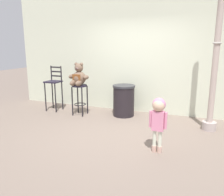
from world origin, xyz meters
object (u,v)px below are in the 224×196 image
(bar_chair_empty, at_px, (54,85))
(teddy_bear, at_px, (79,77))
(bar_stool_with_teddy, at_px, (80,94))
(child_walking, at_px, (158,113))
(lamppost, at_px, (214,71))
(trash_bin, at_px, (124,100))

(bar_chair_empty, bearing_deg, teddy_bear, -10.58)
(bar_stool_with_teddy, height_order, bar_chair_empty, bar_chair_empty)
(bar_chair_empty, bearing_deg, child_walking, -26.68)
(bar_stool_with_teddy, height_order, lamppost, lamppost)
(child_walking, bearing_deg, bar_chair_empty, 7.73)
(teddy_bear, xyz_separation_m, bar_chair_empty, (-0.87, 0.16, -0.28))
(child_walking, bearing_deg, trash_bin, -21.82)
(child_walking, height_order, lamppost, lamppost)
(child_walking, distance_m, lamppost, 1.78)
(bar_stool_with_teddy, bearing_deg, child_walking, -32.46)
(teddy_bear, bearing_deg, trash_bin, 18.45)
(teddy_bear, xyz_separation_m, trash_bin, (1.08, 0.36, -0.60))
(bar_stool_with_teddy, relative_size, child_walking, 0.84)
(trash_bin, bearing_deg, bar_stool_with_teddy, -162.87)
(teddy_bear, height_order, bar_chair_empty, teddy_bear)
(teddy_bear, bearing_deg, bar_stool_with_teddy, 90.00)
(trash_bin, bearing_deg, bar_chair_empty, -174.22)
(trash_bin, bearing_deg, teddy_bear, -161.55)
(bar_stool_with_teddy, relative_size, bar_chair_empty, 0.65)
(bar_stool_with_teddy, xyz_separation_m, trash_bin, (1.08, 0.33, -0.16))
(lamppost, bearing_deg, child_walking, -120.26)
(bar_stool_with_teddy, distance_m, teddy_bear, 0.44)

